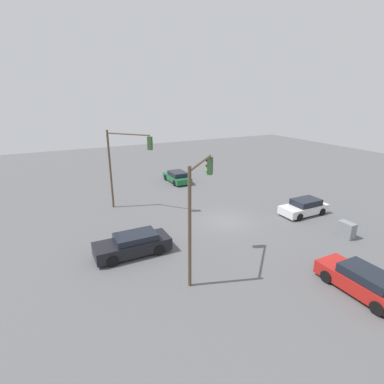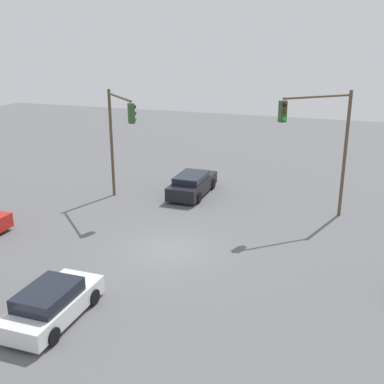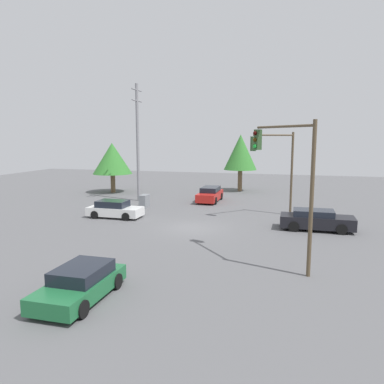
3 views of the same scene
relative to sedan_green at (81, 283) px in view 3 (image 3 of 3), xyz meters
The scene contains 11 objects.
ground_plane 12.11m from the sedan_green, ahead, with size 80.00×80.00×0.00m, color #5B5B5E.
sedan_green is the anchor object (origin of this frame).
sedan_red 22.90m from the sedan_green, ahead, with size 4.54×1.89×1.40m.
sedan_dark 16.56m from the sedan_green, 34.02° to the right, with size 1.96×4.75×1.37m.
sedan_white 14.88m from the sedan_green, 22.01° to the left, with size 1.91×4.17×1.32m.
traffic_signal_main 18.78m from the sedan_green, 20.53° to the right, with size 3.10×3.07×6.56m.
traffic_signal_cross 10.39m from the sedan_green, 51.31° to the right, with size 3.37×3.00×6.90m.
utility_pole_tall 23.18m from the sedan_green, 17.74° to the left, with size 2.20×0.28×11.17m.
electrical_cabinet 18.96m from the sedan_green, 15.18° to the left, with size 1.13×0.62×1.13m, color gray.
tree_behind 30.97m from the sedan_green, ahead, with size 3.73×3.73×6.48m.
tree_left 28.63m from the sedan_green, 24.68° to the left, with size 4.35×4.35×5.55m.
Camera 3 is at (-24.06, -6.62, 6.14)m, focal length 35.00 mm.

